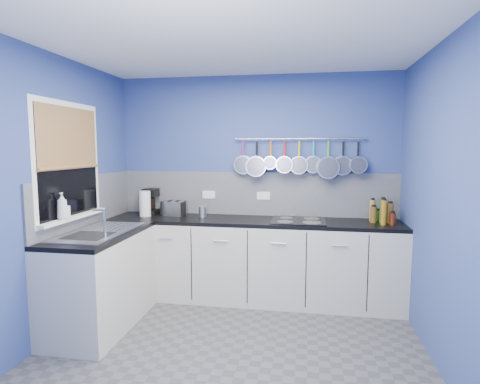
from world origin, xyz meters
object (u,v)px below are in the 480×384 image
(paper_towel, at_px, (145,204))
(toaster, at_px, (174,208))
(soap_bottle_a, at_px, (62,206))
(canister, at_px, (203,212))
(coffee_maker, at_px, (150,201))
(hob, at_px, (299,221))
(soap_bottle_b, at_px, (64,209))

(paper_towel, distance_m, toaster, 0.33)
(soap_bottle_a, xyz_separation_m, toaster, (0.61, 1.18, -0.19))
(toaster, distance_m, canister, 0.36)
(coffee_maker, height_order, toaster, coffee_maker)
(toaster, height_order, canister, toaster)
(soap_bottle_a, xyz_separation_m, canister, (0.97, 1.14, -0.21))
(soap_bottle_a, distance_m, coffee_maker, 1.27)
(soap_bottle_a, bearing_deg, hob, 27.60)
(soap_bottle_a, bearing_deg, soap_bottle_b, 90.00)
(coffee_maker, bearing_deg, soap_bottle_a, -102.59)
(soap_bottle_b, relative_size, canister, 1.38)
(soap_bottle_a, distance_m, hob, 2.32)
(soap_bottle_b, height_order, canister, soap_bottle_b)
(soap_bottle_b, relative_size, paper_towel, 0.60)
(soap_bottle_b, distance_m, canister, 1.49)
(soap_bottle_b, bearing_deg, hob, 27.13)
(toaster, bearing_deg, soap_bottle_b, -105.37)
(toaster, bearing_deg, canister, 4.82)
(soap_bottle_a, bearing_deg, coffee_maker, 75.97)
(paper_towel, xyz_separation_m, coffee_maker, (0.01, 0.14, 0.01))
(canister, distance_m, hob, 1.08)
(soap_bottle_b, xyz_separation_m, coffee_maker, (0.31, 1.21, -0.08))
(paper_towel, relative_size, canister, 2.31)
(paper_towel, height_order, toaster, paper_towel)
(soap_bottle_b, distance_m, paper_towel, 1.11)
(paper_towel, relative_size, toaster, 1.11)
(soap_bottle_b, height_order, coffee_maker, soap_bottle_b)
(paper_towel, xyz_separation_m, hob, (1.74, -0.02, -0.14))
(toaster, bearing_deg, coffee_maker, -175.76)
(coffee_maker, height_order, canister, coffee_maker)
(toaster, xyz_separation_m, hob, (1.43, -0.12, -0.08))
(soap_bottle_a, distance_m, soap_bottle_b, 0.04)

